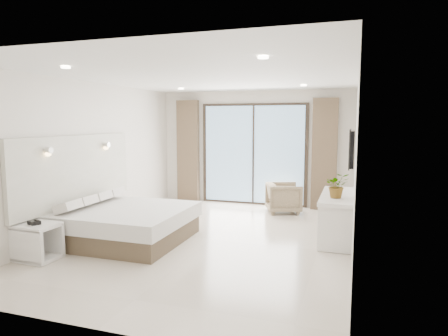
% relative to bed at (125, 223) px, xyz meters
% --- Properties ---
extents(ground, '(6.20, 6.20, 0.00)m').
position_rel_bed_xyz_m(ground, '(1.32, 0.48, -0.29)').
color(ground, beige).
rests_on(ground, ground).
extents(room_shell, '(4.62, 6.22, 2.72)m').
position_rel_bed_xyz_m(room_shell, '(1.12, 1.19, 1.29)').
color(room_shell, silver).
rests_on(room_shell, ground).
extents(bed, '(1.98, 1.88, 0.69)m').
position_rel_bed_xyz_m(bed, '(0.00, 0.00, 0.00)').
color(bed, brown).
rests_on(bed, ground).
extents(nightstand, '(0.59, 0.49, 0.52)m').
position_rel_bed_xyz_m(nightstand, '(-0.69, -1.22, -0.03)').
color(nightstand, white).
rests_on(nightstand, ground).
extents(phone, '(0.20, 0.18, 0.05)m').
position_rel_bed_xyz_m(phone, '(-0.70, -1.25, 0.27)').
color(phone, black).
rests_on(phone, nightstand).
extents(console_desk, '(0.53, 1.68, 0.77)m').
position_rel_bed_xyz_m(console_desk, '(3.36, 1.18, 0.28)').
color(console_desk, white).
rests_on(console_desk, ground).
extents(plant, '(0.45, 0.48, 0.31)m').
position_rel_bed_xyz_m(plant, '(3.36, 0.86, 0.64)').
color(plant, '#33662D').
rests_on(plant, console_desk).
extents(armchair, '(0.86, 0.88, 0.72)m').
position_rel_bed_xyz_m(armchair, '(2.17, 2.88, 0.07)').
color(armchair, '#967E62').
rests_on(armchair, ground).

